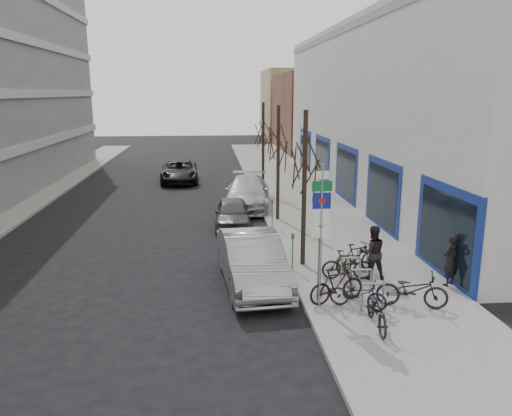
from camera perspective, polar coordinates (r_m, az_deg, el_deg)
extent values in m
plane|color=black|center=(14.32, -2.52, -11.95)|extent=(120.00, 120.00, 0.00)
cube|color=slate|center=(24.27, 6.93, -1.29)|extent=(5.00, 70.00, 0.15)
cube|color=#B7B7B2|center=(33.91, 26.32, 9.96)|extent=(20.00, 32.00, 10.00)
cube|color=brown|center=(54.72, 9.18, 10.75)|extent=(12.00, 14.00, 8.00)
cube|color=#937A5B|center=(69.43, 6.48, 11.70)|extent=(13.00, 12.00, 9.00)
cylinder|color=gray|center=(13.88, 7.36, -3.59)|extent=(0.10, 0.10, 4.20)
cube|color=white|center=(13.45, 7.61, 3.74)|extent=(0.35, 0.03, 0.22)
cube|color=#0C5926|center=(13.50, 7.57, 2.49)|extent=(0.55, 0.03, 0.28)
cube|color=navy|center=(13.58, 7.52, 0.83)|extent=(0.50, 0.03, 0.45)
cube|color=maroon|center=(13.57, 7.53, 0.82)|extent=(0.18, 0.02, 0.14)
cube|color=white|center=(13.68, 7.47, -1.02)|extent=(0.45, 0.03, 0.45)
cube|color=white|center=(13.79, 7.41, -2.83)|extent=(0.55, 0.03, 0.28)
cylinder|color=gray|center=(14.23, 12.02, -9.99)|extent=(0.06, 0.06, 0.80)
cylinder|color=gray|center=(14.41, 14.33, -9.81)|extent=(0.06, 0.06, 0.80)
cylinder|color=gray|center=(14.17, 13.26, -8.41)|extent=(0.60, 0.06, 0.06)
cylinder|color=gray|center=(15.20, 10.78, -8.40)|extent=(0.06, 0.06, 0.80)
cylinder|color=gray|center=(15.37, 12.96, -8.26)|extent=(0.06, 0.06, 0.80)
cylinder|color=gray|center=(15.14, 11.95, -6.92)|extent=(0.60, 0.06, 0.06)
cylinder|color=gray|center=(16.19, 9.71, -7.00)|extent=(0.06, 0.06, 0.80)
cylinder|color=gray|center=(16.35, 11.76, -6.89)|extent=(0.06, 0.06, 0.80)
cylinder|color=gray|center=(16.14, 10.80, -5.61)|extent=(0.60, 0.06, 0.06)
cylinder|color=black|center=(17.09, 5.53, 1.86)|extent=(0.16, 0.16, 5.50)
cylinder|color=black|center=(23.42, 2.54, 4.94)|extent=(0.16, 0.16, 5.50)
cylinder|color=black|center=(29.82, 0.82, 6.70)|extent=(0.16, 0.16, 5.50)
cylinder|color=gray|center=(17.06, 4.20, -5.26)|extent=(0.05, 0.05, 1.10)
cube|color=#3F3F44|center=(16.87, 4.24, -3.23)|extent=(0.10, 0.08, 0.18)
cylinder|color=gray|center=(22.29, 1.87, -0.84)|extent=(0.05, 0.05, 1.10)
cube|color=#3F3F44|center=(22.15, 1.88, 0.75)|extent=(0.10, 0.08, 0.18)
cylinder|color=gray|center=(27.62, 0.44, 1.89)|extent=(0.05, 0.05, 1.10)
cube|color=#3F3F44|center=(27.51, 0.44, 3.18)|extent=(0.10, 0.08, 0.18)
imported|color=black|center=(13.34, 13.70, -10.99)|extent=(0.67, 1.84, 1.10)
imported|color=black|center=(14.60, 9.21, -8.66)|extent=(1.85, 1.05, 1.08)
imported|color=black|center=(14.37, 11.59, -9.33)|extent=(1.65, 1.19, 0.98)
imported|color=black|center=(16.41, 10.40, -6.36)|extent=(1.71, 0.68, 1.01)
imported|color=black|center=(14.77, 17.43, -8.60)|extent=(2.06, 1.15, 1.20)
imported|color=black|center=(17.11, 11.45, -5.53)|extent=(1.79, 1.13, 1.05)
imported|color=#959499|center=(15.95, -0.46, -6.03)|extent=(2.20, 5.19, 1.67)
imported|color=#47484C|center=(22.83, -2.69, -0.59)|extent=(1.71, 3.98, 1.34)
imported|color=#B0B0B5|center=(26.71, -0.98, 1.75)|extent=(2.93, 5.84, 1.63)
imported|color=black|center=(34.93, -8.76, 4.16)|extent=(2.68, 5.43, 1.48)
imported|color=black|center=(16.71, 21.32, -5.51)|extent=(0.73, 0.69, 1.67)
imported|color=black|center=(16.52, 13.16, -4.91)|extent=(0.67, 0.46, 1.80)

